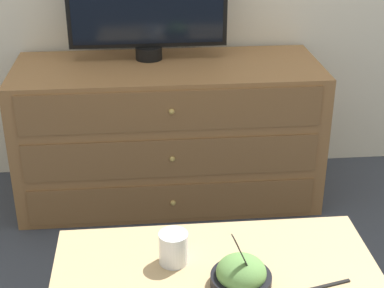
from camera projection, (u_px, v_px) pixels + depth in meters
ground_plane at (191, 164)px, 3.18m from camera, size 12.00×12.00×0.00m
dresser at (169, 133)px, 2.76m from camera, size 1.38×0.55×0.66m
takeout_bowl at (242, 275)px, 1.62m from camera, size 0.17×0.17×0.19m
drink_cup at (174, 250)px, 1.71m from camera, size 0.09×0.09×0.10m
knife at (318, 288)px, 1.62m from camera, size 0.20×0.06×0.01m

